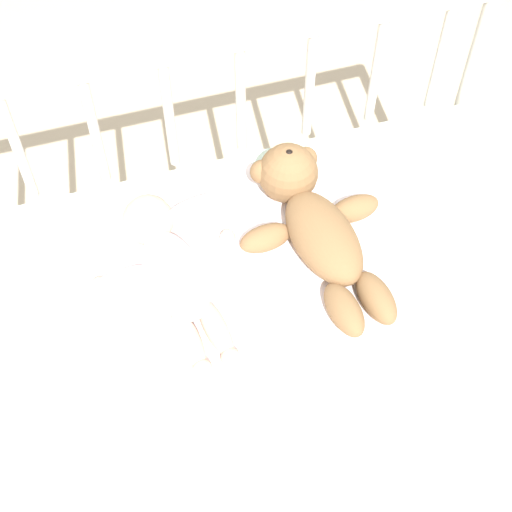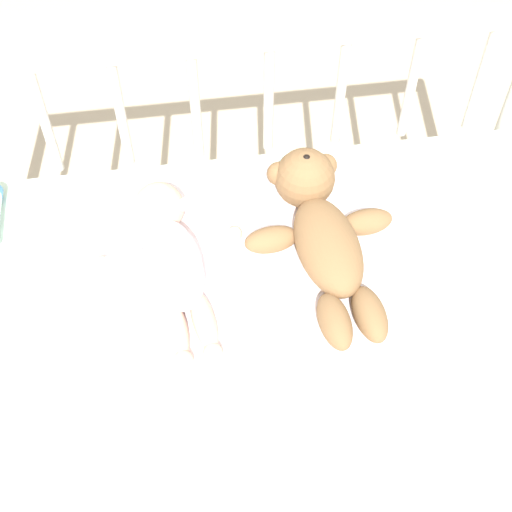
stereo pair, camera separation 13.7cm
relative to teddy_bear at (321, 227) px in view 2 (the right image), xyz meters
The scene contains 6 objects.
ground_plane 0.55m from the teddy_bear, 154.44° to the right, with size 12.00×12.00×0.00m, color #C6B293.
crib_mattress 0.33m from the teddy_bear, 154.44° to the right, with size 1.33×0.67×0.48m.
crib_rail 0.33m from the teddy_bear, 115.98° to the left, with size 1.33×0.04×0.79m.
blanket 0.17m from the teddy_bear, 162.55° to the right, with size 0.85×0.55×0.01m.
teddy_bear is the anchor object (origin of this frame).
baby 0.30m from the teddy_bear, behind, with size 0.32×0.41×0.11m.
Camera 2 is at (-0.12, -0.81, 1.64)m, focal length 50.00 mm.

